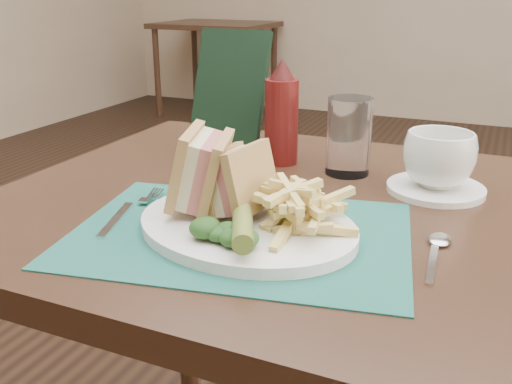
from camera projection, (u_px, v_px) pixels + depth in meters
wall_back at (464, 123)px, 4.55m from camera, size 6.00×0.00×6.00m
table_bg_left at (217, 69)px, 4.79m from camera, size 0.90×0.75×0.75m
placemat at (240, 233)px, 0.74m from camera, size 0.48×0.38×0.00m
plate at (247, 226)px, 0.74m from camera, size 0.34×0.30×0.01m
sandwich_half_a at (185, 169)px, 0.76m from camera, size 0.11×0.13×0.11m
sandwich_half_b at (226, 177)px, 0.76m from camera, size 0.09×0.11×0.10m
kale_garnish at (225, 228)px, 0.69m from camera, size 0.11×0.08×0.03m
pickle_spear at (243, 225)px, 0.67m from camera, size 0.07×0.12×0.03m
fries_pile at (300, 202)px, 0.72m from camera, size 0.18×0.20×0.06m
fork at (129, 209)px, 0.80m from camera, size 0.08×0.17×0.01m
spoon at (435, 253)px, 0.68m from camera, size 0.04×0.15×0.01m
saucer at (435, 189)px, 0.89m from camera, size 0.17×0.17×0.01m
coffee_cup at (439, 159)px, 0.87m from camera, size 0.14×0.14×0.09m
drinking_glass at (349, 136)px, 0.95m from camera, size 0.08×0.08×0.13m
ketchup_bottle at (282, 112)px, 1.00m from camera, size 0.07×0.07×0.19m
check_presenter at (229, 92)px, 1.07m from camera, size 0.14×0.09×0.23m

